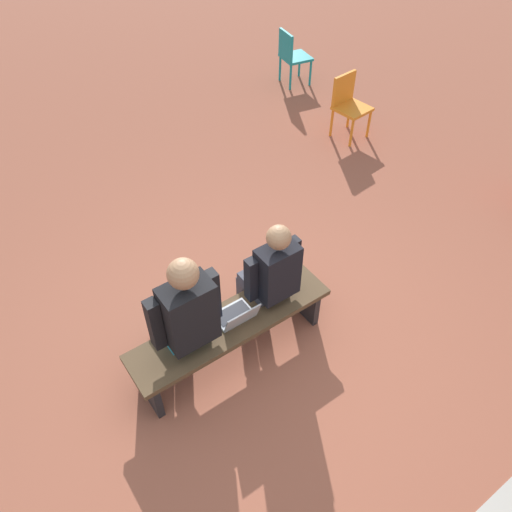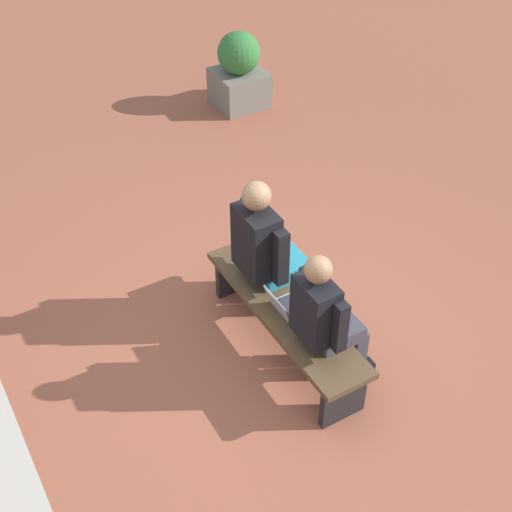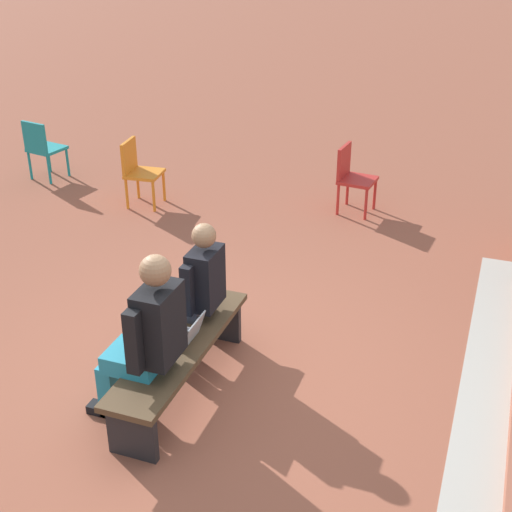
% 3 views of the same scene
% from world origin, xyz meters
% --- Properties ---
extents(ground_plane, '(60.00, 60.00, 0.00)m').
position_xyz_m(ground_plane, '(0.00, 0.00, 0.00)').
color(ground_plane, brown).
extents(bench, '(1.80, 0.44, 0.45)m').
position_xyz_m(bench, '(0.12, -0.13, 0.35)').
color(bench, '#4C3823').
rests_on(bench, ground).
extents(person_student, '(0.51, 0.64, 1.29)m').
position_xyz_m(person_student, '(-0.31, -0.19, 0.70)').
color(person_student, '#383842').
rests_on(person_student, ground).
extents(person_adult, '(0.58, 0.73, 1.41)m').
position_xyz_m(person_adult, '(0.50, -0.20, 0.74)').
color(person_adult, teal).
rests_on(person_adult, ground).
extents(laptop, '(0.32, 0.29, 0.21)m').
position_xyz_m(laptop, '(0.07, -0.11, 0.50)').
color(laptop, '#9EA0A5').
rests_on(laptop, bench).
extents(plastic_chair_by_pillar, '(0.49, 0.49, 0.84)m').
position_xyz_m(plastic_chair_by_pillar, '(-3.52, -3.95, 0.48)').
color(plastic_chair_by_pillar, teal).
rests_on(plastic_chair_by_pillar, ground).
extents(plastic_chair_near_bench_left, '(0.46, 0.46, 0.84)m').
position_xyz_m(plastic_chair_near_bench_left, '(-3.19, -2.29, 0.48)').
color(plastic_chair_near_bench_left, orange).
rests_on(plastic_chair_near_bench_left, ground).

